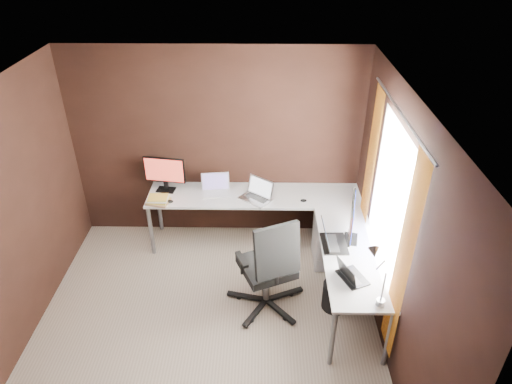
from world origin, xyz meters
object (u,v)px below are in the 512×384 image
laptop_silver (258,194)px  desk_lamp (377,269)px  monitor_right (352,219)px  drawer_pedestal (331,240)px  monitor_left (164,172)px  office_chair (268,282)px  wastebasket (335,295)px  laptop_black_small (350,275)px  laptop_black_big (331,240)px  laptop_white (216,189)px  book_stack (158,200)px

laptop_silver → desk_lamp: size_ratio=0.78×
monitor_right → drawer_pedestal: bearing=20.8°
monitor_left → office_chair: 1.91m
drawer_pedestal → wastebasket: drawer_pedestal is taller
laptop_silver → laptop_black_small: bearing=-20.3°
monitor_right → laptop_silver: size_ratio=1.27×
monitor_right → desk_lamp: bearing=-164.1°
laptop_silver → laptop_black_big: (0.79, -0.90, 0.00)m
laptop_white → office_chair: size_ratio=0.31×
drawer_pedestal → laptop_silver: size_ratio=1.33×
office_chair → desk_lamp: bearing=-57.4°
laptop_white → laptop_silver: 0.54m
monitor_left → office_chair: size_ratio=0.43×
book_stack → drawer_pedestal: bearing=-4.1°
drawer_pedestal → laptop_silver: bearing=163.5°
monitor_left → laptop_silver: size_ratio=1.15×
laptop_black_big → laptop_black_small: (0.12, -0.53, -0.01)m
monitor_right → laptop_white: 1.81m
laptop_black_small → book_stack: bearing=33.8°
drawer_pedestal → desk_lamp: desk_lamp is taller
laptop_black_big → book_stack: laptop_black_big is taller
monitor_left → laptop_silver: 1.19m
wastebasket → monitor_left: bearing=147.9°
book_stack → laptop_white: bearing=20.8°
monitor_right → laptop_black_big: size_ratio=1.50×
monitor_right → book_stack: bearing=84.6°
monitor_right → wastebasket: (-0.13, -0.27, -0.84)m
office_chair → monitor_left: bearing=112.0°
desk_lamp → drawer_pedestal: bearing=103.6°
laptop_black_small → monitor_left: bearing=27.6°
laptop_black_big → laptop_black_small: laptop_black_big is taller
drawer_pedestal → laptop_white: bearing=164.2°
wastebasket → laptop_white: bearing=138.8°
monitor_right → laptop_black_small: monitor_right is taller
laptop_black_big → monitor_left: bearing=59.3°
monitor_left → laptop_black_big: bearing=-20.6°
laptop_silver → laptop_white: bearing=-157.0°
monitor_left → drawer_pedestal: bearing=-3.8°
monitor_left → book_stack: bearing=-89.4°
monitor_right → desk_lamp: size_ratio=0.99×
drawer_pedestal → laptop_black_small: bearing=-90.3°
laptop_black_small → office_chair: office_chair is taller
drawer_pedestal → monitor_right: 0.89m
laptop_white → desk_lamp: (1.58, -1.84, 0.31)m
drawer_pedestal → book_stack: 2.17m
desk_lamp → laptop_black_big: bearing=116.4°
book_stack → desk_lamp: (2.26, -1.59, 0.32)m
wastebasket → laptop_black_big: bearing=113.3°
laptop_black_big → wastebasket: bearing=-158.2°
monitor_left → laptop_white: (0.63, -0.05, -0.20)m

